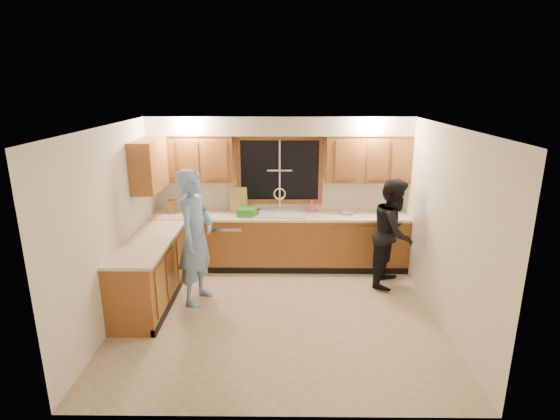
{
  "coord_description": "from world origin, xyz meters",
  "views": [
    {
      "loc": [
        0.07,
        -5.27,
        2.98
      ],
      "look_at": [
        0.02,
        0.65,
        1.27
      ],
      "focal_mm": 28.0,
      "sensor_mm": 36.0,
      "label": 1
    }
  ],
  "objects_px": {
    "stove": "(137,290)",
    "man": "(196,237)",
    "soap_bottle": "(312,206)",
    "knife_block": "(172,207)",
    "sink": "(280,218)",
    "dish_crate": "(246,212)",
    "woman": "(393,233)",
    "dishwasher": "(229,244)",
    "bowl": "(347,213)"
  },
  "relations": [
    {
      "from": "soap_bottle",
      "to": "woman",
      "type": "bearing_deg",
      "value": -34.59
    },
    {
      "from": "stove",
      "to": "man",
      "type": "relative_size",
      "value": 0.47
    },
    {
      "from": "soap_bottle",
      "to": "dishwasher",
      "type": "bearing_deg",
      "value": -172.03
    },
    {
      "from": "sink",
      "to": "dishwasher",
      "type": "xyz_separation_m",
      "value": [
        -0.85,
        -0.01,
        -0.45
      ]
    },
    {
      "from": "sink",
      "to": "soap_bottle",
      "type": "relative_size",
      "value": 4.54
    },
    {
      "from": "woman",
      "to": "dishwasher",
      "type": "bearing_deg",
      "value": 101.18
    },
    {
      "from": "stove",
      "to": "man",
      "type": "distance_m",
      "value": 1.02
    },
    {
      "from": "soap_bottle",
      "to": "knife_block",
      "type": "bearing_deg",
      "value": -176.58
    },
    {
      "from": "dishwasher",
      "to": "man",
      "type": "relative_size",
      "value": 0.43
    },
    {
      "from": "knife_block",
      "to": "soap_bottle",
      "type": "bearing_deg",
      "value": -9.02
    },
    {
      "from": "dishwasher",
      "to": "woman",
      "type": "relative_size",
      "value": 0.49
    },
    {
      "from": "soap_bottle",
      "to": "sink",
      "type": "bearing_deg",
      "value": -161.54
    },
    {
      "from": "dish_crate",
      "to": "soap_bottle",
      "type": "height_order",
      "value": "soap_bottle"
    },
    {
      "from": "dishwasher",
      "to": "bowl",
      "type": "bearing_deg",
      "value": 1.12
    },
    {
      "from": "sink",
      "to": "bowl",
      "type": "xyz_separation_m",
      "value": [
        1.12,
        0.02,
        0.08
      ]
    },
    {
      "from": "sink",
      "to": "woman",
      "type": "relative_size",
      "value": 0.52
    },
    {
      "from": "sink",
      "to": "man",
      "type": "xyz_separation_m",
      "value": [
        -1.14,
        -1.22,
        0.09
      ]
    },
    {
      "from": "sink",
      "to": "man",
      "type": "height_order",
      "value": "man"
    },
    {
      "from": "knife_block",
      "to": "dish_crate",
      "type": "bearing_deg",
      "value": -18.21
    },
    {
      "from": "sink",
      "to": "dish_crate",
      "type": "bearing_deg",
      "value": -171.2
    },
    {
      "from": "sink",
      "to": "stove",
      "type": "distance_m",
      "value": 2.6
    },
    {
      "from": "soap_bottle",
      "to": "man",
      "type": "bearing_deg",
      "value": -140.19
    },
    {
      "from": "stove",
      "to": "bowl",
      "type": "distance_m",
      "value": 3.49
    },
    {
      "from": "man",
      "to": "dish_crate",
      "type": "xyz_separation_m",
      "value": [
        0.6,
        1.14,
        0.03
      ]
    },
    {
      "from": "man",
      "to": "woman",
      "type": "height_order",
      "value": "man"
    },
    {
      "from": "stove",
      "to": "soap_bottle",
      "type": "relative_size",
      "value": 4.76
    },
    {
      "from": "dish_crate",
      "to": "knife_block",
      "type": "bearing_deg",
      "value": 174.23
    },
    {
      "from": "stove",
      "to": "woman",
      "type": "height_order",
      "value": "woman"
    },
    {
      "from": "soap_bottle",
      "to": "stove",
      "type": "bearing_deg",
      "value": -139.39
    },
    {
      "from": "woman",
      "to": "soap_bottle",
      "type": "xyz_separation_m",
      "value": [
        -1.19,
        0.82,
        0.18
      ]
    },
    {
      "from": "stove",
      "to": "knife_block",
      "type": "relative_size",
      "value": 3.96
    },
    {
      "from": "dish_crate",
      "to": "dishwasher",
      "type": "bearing_deg",
      "value": 167.42
    },
    {
      "from": "stove",
      "to": "man",
      "type": "bearing_deg",
      "value": 42.57
    },
    {
      "from": "sink",
      "to": "dish_crate",
      "type": "relative_size",
      "value": 3.13
    },
    {
      "from": "stove",
      "to": "knife_block",
      "type": "height_order",
      "value": "knife_block"
    },
    {
      "from": "dish_crate",
      "to": "bowl",
      "type": "xyz_separation_m",
      "value": [
        1.66,
        0.11,
        -0.04
      ]
    },
    {
      "from": "man",
      "to": "knife_block",
      "type": "distance_m",
      "value": 1.41
    },
    {
      "from": "dish_crate",
      "to": "sink",
      "type": "bearing_deg",
      "value": 8.8
    },
    {
      "from": "man",
      "to": "woman",
      "type": "bearing_deg",
      "value": -63.3
    },
    {
      "from": "woman",
      "to": "knife_block",
      "type": "height_order",
      "value": "woman"
    },
    {
      "from": "woman",
      "to": "bowl",
      "type": "distance_m",
      "value": 0.91
    },
    {
      "from": "sink",
      "to": "man",
      "type": "relative_size",
      "value": 0.45
    },
    {
      "from": "woman",
      "to": "knife_block",
      "type": "xyz_separation_m",
      "value": [
        -3.5,
        0.68,
        0.2
      ]
    },
    {
      "from": "stove",
      "to": "bowl",
      "type": "height_order",
      "value": "bowl"
    },
    {
      "from": "knife_block",
      "to": "soap_bottle",
      "type": "relative_size",
      "value": 1.2
    },
    {
      "from": "stove",
      "to": "woman",
      "type": "xyz_separation_m",
      "value": [
        3.53,
        1.19,
        0.38
      ]
    },
    {
      "from": "dishwasher",
      "to": "dish_crate",
      "type": "xyz_separation_m",
      "value": [
        0.31,
        -0.07,
        0.57
      ]
    },
    {
      "from": "dish_crate",
      "to": "soap_bottle",
      "type": "distance_m",
      "value": 1.11
    },
    {
      "from": "dish_crate",
      "to": "bowl",
      "type": "bearing_deg",
      "value": 3.71
    },
    {
      "from": "woman",
      "to": "soap_bottle",
      "type": "relative_size",
      "value": 8.77
    }
  ]
}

